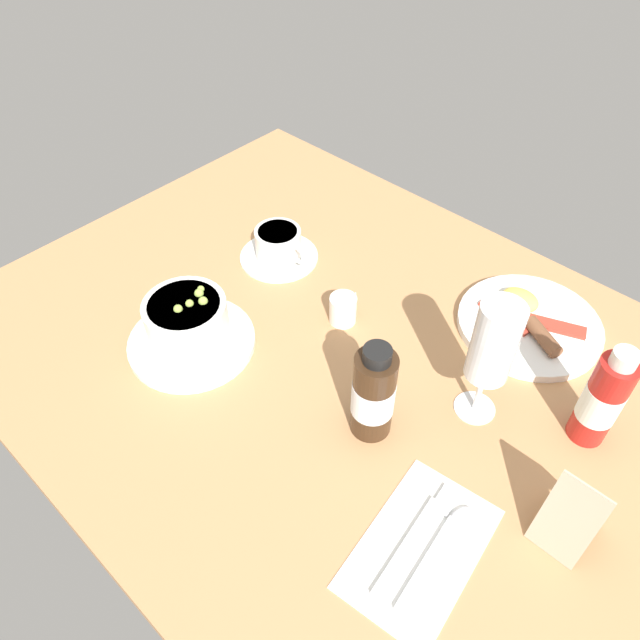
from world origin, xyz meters
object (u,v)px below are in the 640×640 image
at_px(porridge_bowl, 188,326).
at_px(menu_card, 576,509).
at_px(cutlery_setting, 423,545).
at_px(sauce_bottle_brown, 373,394).
at_px(breakfast_plate, 529,323).
at_px(wine_glass, 493,347).
at_px(coffee_cup, 279,246).
at_px(sauce_bottle_red, 602,400).
at_px(creamer_jug, 343,309).

distance_m(porridge_bowl, menu_card, 0.57).
relative_size(cutlery_setting, sauce_bottle_brown, 1.37).
distance_m(sauce_bottle_brown, menu_card, 0.27).
bearing_deg(breakfast_plate, wine_glass, -82.55).
height_order(wine_glass, sauce_bottle_brown, wine_glass).
relative_size(wine_glass, sauce_bottle_brown, 1.26).
xyz_separation_m(sauce_bottle_brown, breakfast_plate, (0.06, 0.31, -0.06)).
relative_size(cutlery_setting, wine_glass, 1.09).
xyz_separation_m(coffee_cup, sauce_bottle_red, (0.56, 0.02, 0.05)).
relative_size(sauce_bottle_brown, menu_card, 1.54).
height_order(sauce_bottle_red, sauce_bottle_brown, sauce_bottle_red).
bearing_deg(wine_glass, porridge_bowl, -153.23).
height_order(sauce_bottle_red, menu_card, sauce_bottle_red).
bearing_deg(sauce_bottle_brown, creamer_jug, 141.82).
relative_size(sauce_bottle_brown, breakfast_plate, 0.70).
height_order(porridge_bowl, sauce_bottle_brown, sauce_bottle_brown).
bearing_deg(sauce_bottle_brown, wine_glass, 54.25).
bearing_deg(cutlery_setting, creamer_jug, 145.63).
bearing_deg(creamer_jug, breakfast_plate, 39.79).
bearing_deg(sauce_bottle_red, wine_glass, -153.04).
height_order(creamer_jug, breakfast_plate, creamer_jug).
bearing_deg(creamer_jug, coffee_cup, 168.25).
xyz_separation_m(sauce_bottle_brown, menu_card, (0.26, 0.04, -0.02)).
xyz_separation_m(porridge_bowl, coffee_cup, (-0.05, 0.24, -0.02)).
xyz_separation_m(wine_glass, breakfast_plate, (-0.02, 0.19, -0.12)).
distance_m(porridge_bowl, cutlery_setting, 0.45).
distance_m(cutlery_setting, coffee_cup, 0.56).
distance_m(cutlery_setting, sauce_bottle_brown, 0.19).
relative_size(porridge_bowl, coffee_cup, 1.40).
xyz_separation_m(coffee_cup, breakfast_plate, (0.41, 0.15, -0.02)).
xyz_separation_m(cutlery_setting, creamer_jug, (-0.31, 0.21, 0.02)).
bearing_deg(wine_glass, creamer_jug, 178.90).
bearing_deg(wine_glass, sauce_bottle_brown, -125.75).
height_order(porridge_bowl, creamer_jug, porridge_bowl).
height_order(wine_glass, sauce_bottle_red, wine_glass).
relative_size(porridge_bowl, breakfast_plate, 0.87).
bearing_deg(sauce_bottle_red, creamer_jug, -170.76).
bearing_deg(creamer_jug, wine_glass, -1.10).
height_order(sauce_bottle_brown, menu_card, sauce_bottle_brown).
relative_size(wine_glass, breakfast_plate, 0.88).
relative_size(coffee_cup, menu_card, 1.36).
bearing_deg(coffee_cup, creamer_jug, -11.75).
distance_m(wine_glass, menu_card, 0.21).
relative_size(cutlery_setting, menu_card, 2.12).
xyz_separation_m(porridge_bowl, menu_card, (0.55, 0.11, 0.01)).
distance_m(cutlery_setting, creamer_jug, 0.38).
bearing_deg(breakfast_plate, sauce_bottle_brown, -101.33).
xyz_separation_m(porridge_bowl, creamer_jug, (0.13, 0.20, -0.02)).
height_order(coffee_cup, menu_card, menu_card).
xyz_separation_m(coffee_cup, sauce_bottle_brown, (0.34, -0.16, 0.04)).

